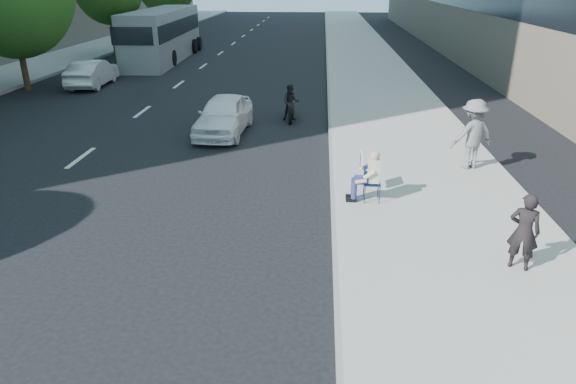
# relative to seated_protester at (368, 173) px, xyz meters

# --- Properties ---
(ground) EXTENTS (160.00, 160.00, 0.00)m
(ground) POSITION_rel_seated_protester_xyz_m (-2.29, -4.89, -0.87)
(ground) COLOR black
(ground) RESTS_ON ground
(near_sidewalk) EXTENTS (5.00, 120.00, 0.15)m
(near_sidewalk) POSITION_rel_seated_protester_xyz_m (1.71, 15.11, -0.80)
(near_sidewalk) COLOR #ADAAA2
(near_sidewalk) RESTS_ON ground
(seated_protester) EXTENTS (0.83, 1.12, 1.31)m
(seated_protester) POSITION_rel_seated_protester_xyz_m (0.00, 0.00, 0.00)
(seated_protester) COLOR navy
(seated_protester) RESTS_ON near_sidewalk
(jogger) EXTENTS (1.49, 1.16, 2.02)m
(jogger) POSITION_rel_seated_protester_xyz_m (3.16, 2.57, 0.29)
(jogger) COLOR slate
(jogger) RESTS_ON near_sidewalk
(pedestrian_woman) EXTENTS (0.67, 0.56, 1.55)m
(pedestrian_woman) POSITION_rel_seated_protester_xyz_m (2.66, -3.07, 0.05)
(pedestrian_woman) COLOR black
(pedestrian_woman) RESTS_ON near_sidewalk
(white_sedan_near) EXTENTS (1.85, 4.13, 1.38)m
(white_sedan_near) POSITION_rel_seated_protester_xyz_m (-4.71, 6.14, -0.18)
(white_sedan_near) COLOR white
(white_sedan_near) RESTS_ON ground
(white_sedan_mid) EXTENTS (1.70, 4.27, 1.38)m
(white_sedan_mid) POSITION_rel_seated_protester_xyz_m (-13.12, 14.38, -0.18)
(white_sedan_mid) COLOR #BCBCBC
(white_sedan_mid) RESTS_ON ground
(motorcycle) EXTENTS (0.72, 2.05, 1.42)m
(motorcycle) POSITION_rel_seated_protester_xyz_m (-2.38, 8.22, -0.24)
(motorcycle) COLOR black
(motorcycle) RESTS_ON ground
(bus) EXTENTS (2.98, 12.13, 3.30)m
(bus) POSITION_rel_seated_protester_xyz_m (-11.95, 23.58, 0.76)
(bus) COLOR gray
(bus) RESTS_ON ground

